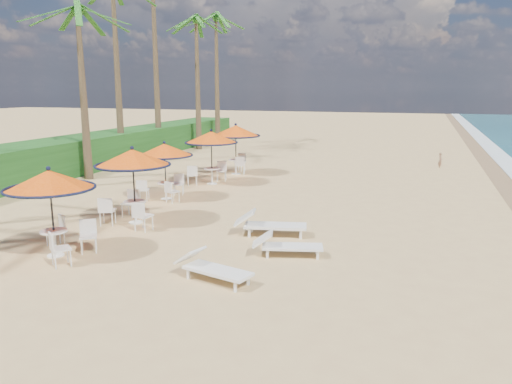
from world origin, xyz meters
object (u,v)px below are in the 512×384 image
station_0 (53,191)px  station_2 (165,157)px  lounger_near (211,267)px  lounger_mid (285,245)px  station_3 (211,142)px  lounger_far (268,224)px  station_1 (132,167)px  station_4 (236,135)px

station_0 → station_2: (-0.58, 7.15, -0.07)m
station_2 → lounger_near: station_2 is taller
lounger_mid → station_0: bearing=-176.4°
station_0 → station_3: station_3 is taller
lounger_far → station_3: bearing=112.2°
station_0 → lounger_mid: (5.87, 1.93, -1.49)m
station_2 → station_3: (0.46, 3.59, 0.24)m
station_1 → station_4: station_4 is taller
station_0 → lounger_mid: bearing=18.2°
station_1 → station_2: bearing=101.9°
station_3 → lounger_near: station_3 is taller
station_2 → station_4: bearing=84.6°
station_3 → lounger_far: size_ratio=1.12×
station_4 → lounger_mid: (5.83, -11.73, -1.71)m
lounger_near → lounger_far: (0.21, 3.91, 0.04)m
station_1 → lounger_far: bearing=0.9°
lounger_near → station_3: bearing=129.0°
station_1 → lounger_far: station_1 is taller
station_4 → station_0: bearing=-90.2°
station_3 → lounger_near: 12.14m
station_2 → station_3: size_ratio=0.92×
station_2 → station_4: size_ratio=0.90×
station_4 → lounger_far: station_4 is taller
station_1 → lounger_far: (4.69, 0.07, -1.54)m
station_1 → lounger_mid: bearing=-15.8°
station_1 → station_4: 10.12m
lounger_far → station_0: bearing=-156.2°
station_1 → lounger_mid: size_ratio=1.31×
station_1 → station_2: 3.69m
station_3 → station_4: size_ratio=0.97×
station_2 → station_4: (0.62, 6.52, 0.29)m
station_0 → station_4: (0.04, 13.67, 0.23)m
station_3 → lounger_mid: bearing=-55.8°
station_0 → lounger_near: 4.89m
lounger_far → station_1: bearing=168.1°
station_3 → station_1: bearing=-87.6°
station_0 → station_1: 3.55m
lounger_mid → station_1: bearing=149.6°
station_0 → station_2: size_ratio=1.04×
station_4 → lounger_far: size_ratio=1.15×
station_0 → station_2: station_0 is taller
station_1 → station_2: size_ratio=1.09×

